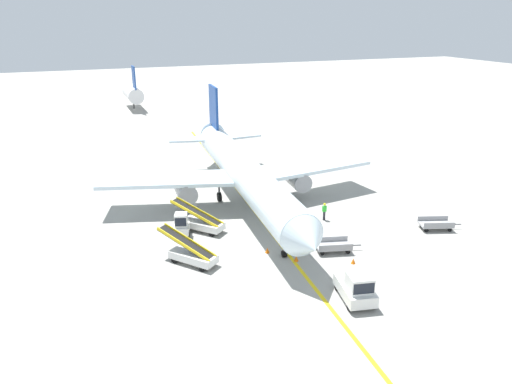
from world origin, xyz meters
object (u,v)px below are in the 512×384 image
Objects in this scene: belt_loader_forward_hold at (192,254)px; belt_loader_aft_hold at (202,222)px; baggage_cart_loaded at (333,246)px; baggage_cart_empty_trailing at (436,224)px; ground_crew_marshaller at (324,211)px; safety_cone_nose_left at (267,250)px; airliner at (243,172)px; safety_cone_wingtip_right at (353,261)px; pushback_tug at (356,288)px; safety_cone_wingtip_left at (291,229)px; safety_cone_tail_area at (296,258)px; baggage_tug_near_wing at (182,225)px; safety_cone_nose_right at (195,197)px.

belt_loader_forward_hold is 1.03× the size of belt_loader_aft_hold.
baggage_cart_loaded is 10.77m from baggage_cart_empty_trailing.
ground_crew_marshaller reaches higher than safety_cone_nose_left.
safety_cone_wingtip_right is at bearing -76.59° from airliner.
safety_cone_nose_left is at bearing 108.16° from pushback_tug.
baggage_cart_loaded is 1.01× the size of baggage_cart_empty_trailing.
safety_cone_wingtip_right is (1.95, -7.19, 0.00)m from safety_cone_wingtip_left.
safety_cone_wingtip_left is at bearing 69.18° from safety_cone_tail_area.
safety_cone_wingtip_right is at bearing -41.99° from baggage_tug_near_wing.
safety_cone_tail_area is (-3.93, 1.98, 0.00)m from safety_cone_wingtip_right.
belt_loader_forward_hold reaches higher than baggage_cart_empty_trailing.
safety_cone_tail_area is (-0.36, -12.97, -3.20)m from airliner.
airliner reaches higher than belt_loader_forward_hold.
baggage_cart_loaded is 5.40m from safety_cone_nose_left.
pushback_tug reaches higher than safety_cone_wingtip_left.
safety_cone_wingtip_left is at bearing -164.00° from ground_crew_marshaller.
belt_loader_forward_hold is 9.99m from safety_cone_wingtip_left.
baggage_cart_empty_trailing is at bearing -33.47° from ground_crew_marshaller.
belt_loader_forward_hold is at bearing -127.89° from airliner.
belt_loader_forward_hold reaches higher than baggage_tug_near_wing.
baggage_tug_near_wing is at bearing 162.89° from safety_cone_wingtip_left.
baggage_tug_near_wing is at bearing 120.20° from pushback_tug.
airliner is 8.56m from safety_cone_wingtip_left.
airliner is 15.71m from safety_cone_wingtip_right.
baggage_cart_loaded is at bearing -177.71° from baggage_cart_empty_trailing.
ground_crew_marshaller is (-8.33, 5.51, 0.44)m from baggage_cart_empty_trailing.
safety_cone_nose_right is at bearing 103.81° from safety_cone_tail_area.
belt_loader_forward_hold reaches higher than pushback_tug.
safety_cone_wingtip_right is (-2.05, -8.33, -0.69)m from ground_crew_marshaller.
airliner is at bearing 39.60° from belt_loader_aft_hold.
safety_cone_tail_area is at bearing -48.13° from baggage_tug_near_wing.
baggage_cart_loaded is at bearing -64.37° from safety_cone_nose_right.
belt_loader_aft_hold is at bearing 138.57° from baggage_cart_loaded.
safety_cone_nose_left is at bearing 161.45° from baggage_cart_loaded.
safety_cone_wingtip_left is (-1.57, 4.79, -0.25)m from baggage_cart_loaded.
belt_loader_forward_hold reaches higher than safety_cone_wingtip_right.
airliner is 9.21× the size of baggage_cart_loaded.
baggage_tug_near_wing is 6.10× the size of safety_cone_nose_right.
safety_cone_tail_area is at bearing -57.11° from belt_loader_aft_hold.
safety_cone_tail_area is (1.57, -2.13, 0.00)m from safety_cone_nose_left.
belt_loader_forward_hold is 2.76× the size of ground_crew_marshaller.
pushback_tug is 13.70m from ground_crew_marshaller.
belt_loader_aft_hold is 1.19× the size of baggage_cart_loaded.
baggage_tug_near_wing is at bearing 172.74° from ground_crew_marshaller.
belt_loader_forward_hold is at bearing 175.28° from baggage_cart_empty_trailing.
belt_loader_aft_hold is 11.48m from ground_crew_marshaller.
belt_loader_forward_hold is at bearing 134.25° from pushback_tug.
baggage_cart_empty_trailing is at bearing -19.48° from safety_cone_wingtip_left.
baggage_cart_empty_trailing is (21.97, -1.81, -0.31)m from belt_loader_forward_hold.
baggage_tug_near_wing reaches higher than ground_crew_marshaller.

